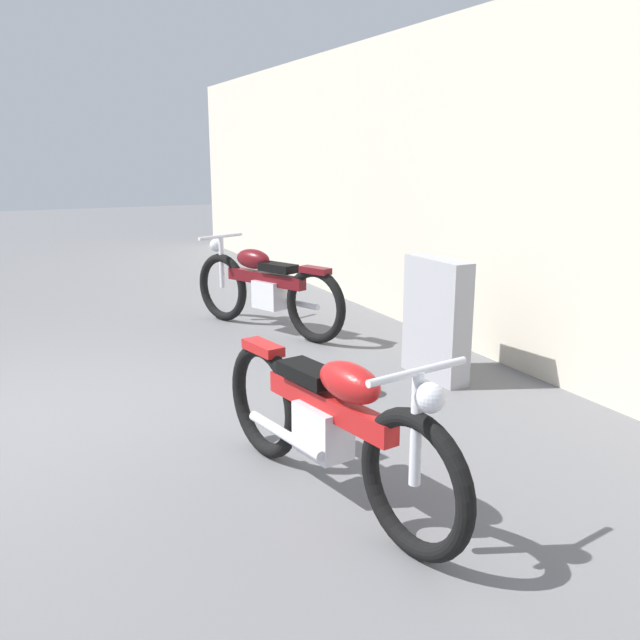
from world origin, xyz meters
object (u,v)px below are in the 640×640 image
stone_marker (436,319)px  motorcycle_maroon (265,287)px  motorcycle_red (330,423)px  helmet (354,380)px

stone_marker → motorcycle_maroon: (-2.13, -0.77, -0.04)m
motorcycle_maroon → motorcycle_red: size_ratio=0.99×
stone_marker → helmet: size_ratio=4.30×
motorcycle_red → helmet: bearing=137.0°
stone_marker → motorcycle_red: size_ratio=0.49×
motorcycle_red → stone_marker: bearing=120.7°
stone_marker → motorcycle_maroon: stone_marker is taller
motorcycle_maroon → motorcycle_red: motorcycle_maroon is taller
motorcycle_maroon → motorcycle_red: (3.67, -1.00, -0.02)m
stone_marker → motorcycle_red: bearing=-48.8°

